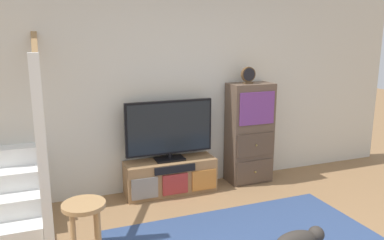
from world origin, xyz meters
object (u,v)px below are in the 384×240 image
at_px(television, 169,129).
at_px(desk_clock, 248,75).
at_px(side_cabinet, 249,133).
at_px(bar_stool_near, 85,223).
at_px(media_console, 171,176).

relative_size(television, desk_clock, 5.08).
bearing_deg(side_cabinet, bar_stool_near, -147.86).
xyz_separation_m(media_console, side_cabinet, (1.12, 0.01, 0.45)).
height_order(media_console, bar_stool_near, bar_stool_near).
relative_size(desk_clock, bar_stool_near, 0.33).
distance_m(media_console, television, 0.61).
distance_m(media_console, side_cabinet, 1.20).
bearing_deg(media_console, bar_stool_near, -129.32).
bearing_deg(media_console, side_cabinet, 0.53).
bearing_deg(media_console, television, 90.00).
relative_size(media_console, desk_clock, 5.26).
relative_size(television, side_cabinet, 0.82).
distance_m(side_cabinet, bar_stool_near, 2.70).
distance_m(media_console, desk_clock, 1.62).
height_order(television, desk_clock, desk_clock).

